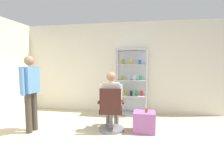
{
  "coord_description": "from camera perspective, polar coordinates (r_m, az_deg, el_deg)",
  "views": [
    {
      "loc": [
        0.8,
        -2.56,
        1.44
      ],
      "look_at": [
        0.04,
        1.58,
        1.0
      ],
      "focal_mm": 29.27,
      "sensor_mm": 36.0,
      "label": 1
    }
  ],
  "objects": [
    {
      "name": "ground_plane",
      "position": [
        3.04,
        -6.57,
        -22.3
      ],
      "size": [
        7.2,
        7.2,
        0.0
      ],
      "primitive_type": "plane",
      "color": "#C6B793"
    },
    {
      "name": "back_wall",
      "position": [
        5.62,
        2.27,
        5.03
      ],
      "size": [
        6.0,
        0.1,
        2.7
      ],
      "primitive_type": "cube",
      "color": "silver",
      "rests_on": "ground"
    },
    {
      "name": "display_cabinet_main",
      "position": [
        5.36,
        6.13,
        0.79
      ],
      "size": [
        0.9,
        0.45,
        1.9
      ],
      "color": "#B7B7BC",
      "rests_on": "ground"
    },
    {
      "name": "office_chair",
      "position": [
        3.99,
        -0.33,
        -9.22
      ],
      "size": [
        0.59,
        0.56,
        0.96
      ],
      "color": "slate",
      "rests_on": "ground"
    },
    {
      "name": "seated_shopkeeper",
      "position": [
        4.08,
        -0.16,
        -4.3
      ],
      "size": [
        0.52,
        0.59,
        1.29
      ],
      "color": "slate",
      "rests_on": "ground"
    },
    {
      "name": "storage_crate",
      "position": [
        4.07,
        10.0,
        -11.55
      ],
      "size": [
        0.46,
        0.41,
        0.44
      ],
      "primitive_type": "cube",
      "color": "#9E599E",
      "rests_on": "ground"
    },
    {
      "name": "tea_glass",
      "position": [
        3.97,
        10.72,
        -8.09
      ],
      "size": [
        0.06,
        0.06,
        0.09
      ],
      "primitive_type": "cylinder",
      "color": "brown",
      "rests_on": "storage_crate"
    },
    {
      "name": "standing_customer",
      "position": [
        4.26,
        -24.16,
        -1.39
      ],
      "size": [
        0.25,
        0.52,
        1.63
      ],
      "color": "#3F382D",
      "rests_on": "ground"
    }
  ]
}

